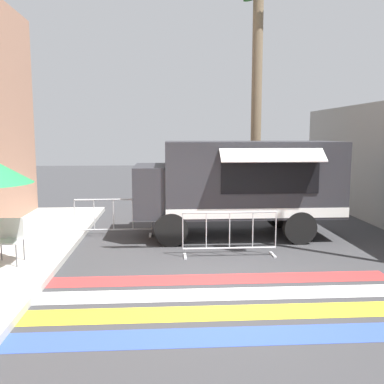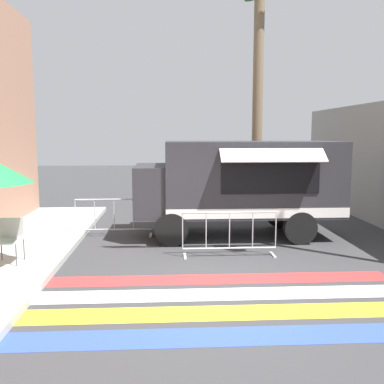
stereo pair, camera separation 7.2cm
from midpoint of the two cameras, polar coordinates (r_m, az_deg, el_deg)
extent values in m
plane|color=#38383A|center=(7.59, 4.49, -13.02)|extent=(60.00, 60.00, 0.00)
cube|color=#334FB2|center=(6.07, 6.72, -18.54)|extent=(6.40, 0.56, 0.01)
cube|color=yellow|center=(6.75, 5.57, -15.71)|extent=(6.40, 0.56, 0.01)
cube|color=white|center=(7.45, 4.65, -13.41)|extent=(6.40, 0.56, 0.01)
cube|color=red|center=(8.16, 3.91, -11.49)|extent=(6.40, 0.56, 0.01)
cube|color=#2D2D33|center=(11.34, 8.04, 1.92)|extent=(4.47, 2.11, 1.89)
cube|color=#2D2D33|center=(11.15, -3.33, 0.30)|extent=(1.58, 1.94, 1.28)
cube|color=#1E232D|center=(11.14, -7.15, 1.90)|extent=(0.06, 1.69, 0.48)
cube|color=black|center=(10.34, 10.64, 2.10)|extent=(2.37, 0.03, 0.85)
cube|color=white|center=(10.10, 10.99, 4.83)|extent=(2.47, 0.43, 0.31)
cube|color=white|center=(10.41, 9.10, -2.86)|extent=(4.47, 0.01, 0.24)
cylinder|color=black|center=(10.34, -2.57, -5.02)|extent=(0.81, 0.22, 0.81)
cylinder|color=black|center=(12.25, -2.68, -3.01)|extent=(0.81, 0.22, 0.81)
cylinder|color=black|center=(10.85, 14.41, -4.66)|extent=(0.81, 0.22, 0.81)
cylinder|color=black|center=(12.67, 11.76, -2.80)|extent=(0.81, 0.22, 0.81)
cylinder|color=#4C4C51|center=(9.05, -22.17, -7.85)|extent=(0.02, 0.02, 0.43)
cylinder|color=#4C4C51|center=(9.61, -23.86, -7.04)|extent=(0.02, 0.02, 0.43)
cylinder|color=#4C4C51|center=(9.46, -21.29, -7.13)|extent=(0.02, 0.02, 0.43)
cube|color=beige|center=(9.27, -23.12, -6.05)|extent=(0.48, 0.48, 0.03)
cube|color=beige|center=(9.43, -22.73, -4.42)|extent=(0.48, 0.03, 0.41)
cylinder|color=#B7BABF|center=(9.39, 5.27, -2.73)|extent=(2.07, 0.04, 0.04)
cylinder|color=#B7BABF|center=(9.57, 5.21, -7.48)|extent=(2.07, 0.04, 0.04)
cylinder|color=#B7BABF|center=(9.38, -1.05, -5.23)|extent=(0.02, 0.02, 0.80)
cylinder|color=#B7BABF|center=(9.41, 2.11, -5.18)|extent=(0.02, 0.02, 0.80)
cylinder|color=#B7BABF|center=(9.48, 5.23, -5.13)|extent=(0.02, 0.02, 0.80)
cylinder|color=#B7BABF|center=(9.56, 8.31, -5.06)|extent=(0.02, 0.02, 0.80)
cylinder|color=#B7BABF|center=(9.68, 11.32, -4.97)|extent=(0.02, 0.02, 0.80)
cube|color=#B7BABF|center=(9.53, -0.73, -8.56)|extent=(0.06, 0.44, 0.03)
cube|color=#B7BABF|center=(9.81, 10.94, -8.22)|extent=(0.06, 0.44, 0.03)
cylinder|color=#B7BABF|center=(11.39, -10.23, -0.98)|extent=(2.01, 0.04, 0.04)
cylinder|color=#B7BABF|center=(11.53, -10.13, -4.94)|extent=(2.01, 0.04, 0.04)
cylinder|color=#B7BABF|center=(11.62, -15.12, -2.97)|extent=(0.02, 0.02, 0.80)
cylinder|color=#B7BABF|center=(11.53, -12.67, -2.97)|extent=(0.02, 0.02, 0.80)
cylinder|color=#B7BABF|center=(11.45, -10.18, -2.97)|extent=(0.02, 0.02, 0.80)
cylinder|color=#B7BABF|center=(11.40, -7.67, -2.97)|extent=(0.02, 0.02, 0.80)
cylinder|color=#B7BABF|center=(11.38, -5.13, -2.95)|extent=(0.02, 0.02, 0.80)
cube|color=#B7BABF|center=(11.73, -14.78, -5.70)|extent=(0.06, 0.44, 0.03)
cube|color=#B7BABF|center=(11.50, -5.35, -5.74)|extent=(0.06, 0.44, 0.03)
cylinder|color=#7A664C|center=(14.85, 8.88, 11.69)|extent=(0.35, 0.35, 7.47)
camera|label=1|loc=(0.04, -89.79, 0.03)|focal=40.00mm
camera|label=2|loc=(0.04, 90.21, -0.03)|focal=40.00mm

